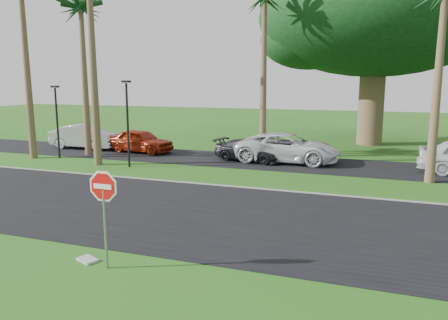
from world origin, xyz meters
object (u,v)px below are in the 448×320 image
object	(u,v)px
car_minivan	(287,148)
stop_sign_near	(104,199)
car_red	(141,141)
car_silver	(86,137)
car_dark	(250,151)

from	to	relation	value
car_minivan	stop_sign_near	bearing A→B (deg)	175.24
stop_sign_near	car_minivan	size ratio (longest dim) A/B	0.44
stop_sign_near	car_red	bearing A→B (deg)	117.72
stop_sign_near	car_silver	world-z (taller)	stop_sign_near
stop_sign_near	car_red	distance (m)	18.15
stop_sign_near	car_silver	size ratio (longest dim) A/B	0.53
car_silver	car_dark	world-z (taller)	car_silver
stop_sign_near	car_dark	xyz separation A→B (m)	(-0.85, 15.41, -1.16)
car_red	car_minivan	xyz separation A→B (m)	(9.70, -0.26, 0.08)
car_silver	car_dark	xyz separation A→B (m)	(11.95, -0.73, -0.20)
car_silver	car_dark	size ratio (longest dim) A/B	1.16
stop_sign_near	car_silver	xyz separation A→B (m)	(-12.80, 16.14, -0.96)
stop_sign_near	car_dark	world-z (taller)	stop_sign_near
car_silver	car_dark	distance (m)	11.98
car_silver	car_red	distance (m)	4.38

